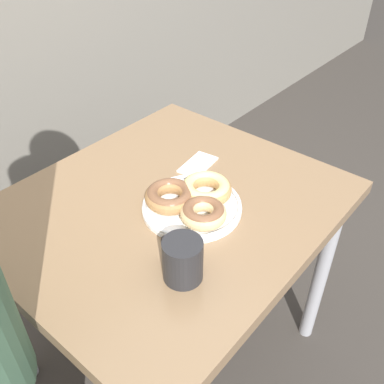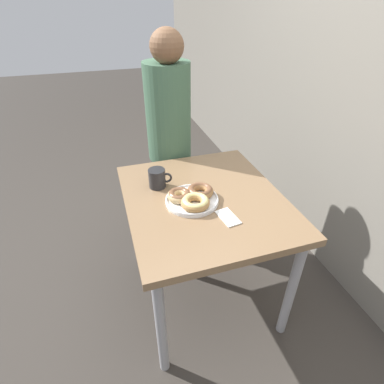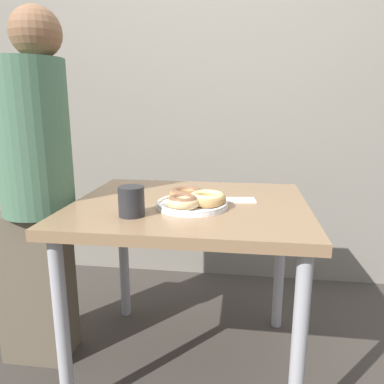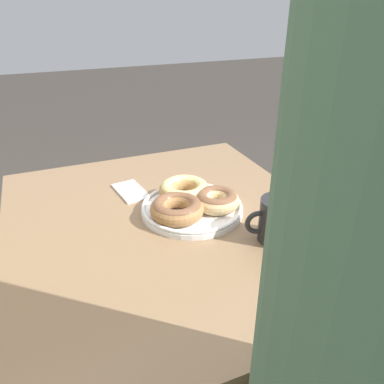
{
  "view_description": "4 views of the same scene",
  "coord_description": "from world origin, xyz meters",
  "px_view_note": "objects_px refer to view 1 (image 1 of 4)",
  "views": [
    {
      "loc": [
        -0.67,
        -0.45,
        1.49
      ],
      "look_at": [
        0.02,
        0.12,
        0.8
      ],
      "focal_mm": 40.0,
      "sensor_mm": 36.0,
      "label": 1
    },
    {
      "loc": [
        1.2,
        -0.25,
        1.63
      ],
      "look_at": [
        0.02,
        0.12,
        0.8
      ],
      "focal_mm": 28.0,
      "sensor_mm": 36.0,
      "label": 2
    },
    {
      "loc": [
        0.21,
        -1.23,
        1.13
      ],
      "look_at": [
        0.02,
        0.12,
        0.8
      ],
      "focal_mm": 35.0,
      "sensor_mm": 36.0,
      "label": 3
    },
    {
      "loc": [
        -0.78,
        0.46,
        1.25
      ],
      "look_at": [
        0.02,
        0.12,
        0.8
      ],
      "focal_mm": 35.0,
      "sensor_mm": 36.0,
      "label": 4
    }
  ],
  "objects_px": {
    "dining_table": "(169,226)",
    "donut_plate": "(192,200)",
    "napkin": "(198,165)",
    "coffee_mug": "(182,259)"
  },
  "relations": [
    {
      "from": "coffee_mug",
      "to": "napkin",
      "type": "distance_m",
      "value": 0.45
    },
    {
      "from": "dining_table",
      "to": "coffee_mug",
      "type": "distance_m",
      "value": 0.31
    },
    {
      "from": "donut_plate",
      "to": "dining_table",
      "type": "bearing_deg",
      "value": 107.64
    },
    {
      "from": "dining_table",
      "to": "napkin",
      "type": "height_order",
      "value": "napkin"
    },
    {
      "from": "dining_table",
      "to": "donut_plate",
      "type": "xyz_separation_m",
      "value": [
        0.02,
        -0.07,
        0.12
      ]
    },
    {
      "from": "donut_plate",
      "to": "coffee_mug",
      "type": "height_order",
      "value": "coffee_mug"
    },
    {
      "from": "dining_table",
      "to": "donut_plate",
      "type": "bearing_deg",
      "value": -72.36
    },
    {
      "from": "donut_plate",
      "to": "napkin",
      "type": "bearing_deg",
      "value": 35.34
    },
    {
      "from": "coffee_mug",
      "to": "napkin",
      "type": "relative_size",
      "value": 0.9
    },
    {
      "from": "coffee_mug",
      "to": "napkin",
      "type": "bearing_deg",
      "value": 34.93
    }
  ]
}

